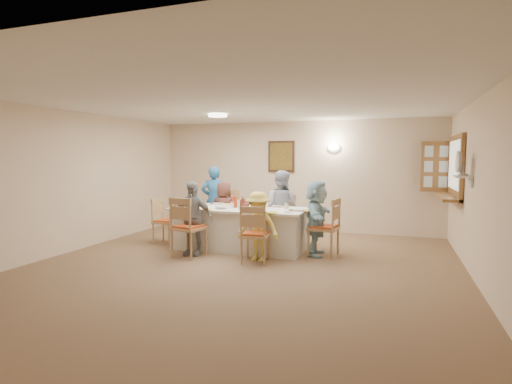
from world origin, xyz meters
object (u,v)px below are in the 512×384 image
(chair_back_right, at_px, (282,219))
(chair_right_end, at_px, (324,227))
(serving_hatch, at_px, (456,168))
(chair_front_left, at_px, (189,227))
(diner_front_left, at_px, (192,218))
(chair_back_left, at_px, (226,214))
(diner_right_end, at_px, (316,218))
(diner_front_right, at_px, (258,226))
(chair_front_right, at_px, (256,234))
(diner_back_right, at_px, (281,207))
(caregiver, at_px, (214,200))
(diner_back_left, at_px, (224,211))
(desk_fan, at_px, (461,166))
(condiment_ketchup, at_px, (235,201))
(dining_table, at_px, (239,228))
(chair_left_end, at_px, (166,221))

(chair_back_right, distance_m, chair_right_end, 1.24)
(serving_hatch, distance_m, chair_front_left, 4.81)
(diner_front_left, bearing_deg, chair_right_end, 14.63)
(chair_back_left, bearing_deg, diner_right_end, -24.72)
(serving_hatch, distance_m, chair_back_left, 4.42)
(diner_front_right, bearing_deg, diner_right_end, 47.68)
(diner_front_left, bearing_deg, chair_front_right, -8.63)
(chair_back_right, bearing_deg, chair_front_right, -85.41)
(chair_front_right, xyz_separation_m, diner_front_left, (-1.20, 0.12, 0.17))
(diner_back_right, height_order, caregiver, caregiver)
(chair_front_right, distance_m, caregiver, 2.57)
(caregiver, bearing_deg, chair_back_left, 121.40)
(chair_back_right, height_order, caregiver, caregiver)
(chair_right_end, distance_m, caregiver, 2.85)
(diner_back_left, height_order, diner_back_right, diner_back_right)
(diner_front_right, bearing_deg, desk_fan, 16.61)
(chair_back_right, distance_m, diner_front_right, 1.48)
(serving_hatch, distance_m, condiment_ketchup, 3.99)
(serving_hatch, distance_m, diner_front_left, 4.74)
(chair_back_right, distance_m, caregiver, 1.71)
(chair_back_left, bearing_deg, diner_front_right, -54.08)
(serving_hatch, bearing_deg, dining_table, -163.12)
(chair_right_end, bearing_deg, chair_left_end, -82.02)
(chair_front_left, bearing_deg, caregiver, -66.41)
(diner_front_left, bearing_deg, diner_right_end, 15.68)
(chair_back_left, xyz_separation_m, chair_right_end, (2.15, -0.80, -0.00))
(diner_back_right, bearing_deg, chair_right_end, 152.06)
(chair_back_left, height_order, chair_left_end, chair_back_left)
(desk_fan, height_order, chair_left_end, desk_fan)
(chair_front_right, distance_m, chair_left_end, 2.29)
(dining_table, bearing_deg, diner_front_right, -48.58)
(serving_hatch, xyz_separation_m, chair_right_end, (-2.14, -1.12, -1.00))
(diner_right_end, bearing_deg, condiment_ketchup, 84.92)
(diner_back_right, relative_size, condiment_ketchup, 5.59)
(diner_front_right, bearing_deg, caregiver, 140.05)
(serving_hatch, distance_m, diner_front_right, 3.70)
(dining_table, xyz_separation_m, diner_back_left, (-0.60, 0.68, 0.22))
(diner_back_right, bearing_deg, chair_front_right, 97.66)
(caregiver, height_order, condiment_ketchup, caregiver)
(chair_back_left, distance_m, condiment_ketchup, 1.01)
(chair_left_end, xyz_separation_m, diner_back_right, (2.15, 0.68, 0.27))
(diner_back_right, bearing_deg, chair_front_left, 58.62)
(serving_hatch, height_order, chair_back_left, serving_hatch)
(chair_back_right, height_order, diner_front_right, diner_front_right)
(dining_table, xyz_separation_m, chair_back_right, (0.60, 0.80, 0.09))
(chair_right_end, relative_size, diner_front_left, 0.79)
(chair_left_end, bearing_deg, serving_hatch, -77.50)
(chair_front_right, xyz_separation_m, diner_right_end, (0.82, 0.80, 0.18))
(diner_back_left, relative_size, diner_right_end, 0.92)
(desk_fan, relative_size, chair_front_left, 0.29)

